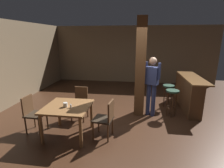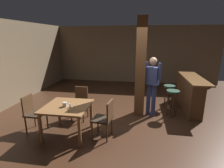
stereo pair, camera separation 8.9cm
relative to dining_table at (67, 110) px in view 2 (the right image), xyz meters
The scene contains 13 objects.
ground_plane 1.74m from the dining_table, 33.38° to the left, with size 10.80×10.80×0.00m, color #382114.
wall_back 5.62m from the dining_table, 75.88° to the left, with size 8.00×0.10×2.80m, color #756047.
pillar 2.30m from the dining_table, 40.98° to the left, with size 0.28×0.28×2.80m, color brown.
dining_table is the anchor object (origin of this frame).
chair_west 0.92m from the dining_table, behind, with size 0.43×0.43×0.89m.
chair_north 0.91m from the dining_table, 90.53° to the left, with size 0.44×0.44×0.89m.
chair_east 0.90m from the dining_table, ahead, with size 0.48×0.48×0.89m.
napkin_cup 0.18m from the dining_table, 107.02° to the right, with size 0.10×0.10×0.10m, color beige.
salt_shaker 0.22m from the dining_table, 39.18° to the right, with size 0.03×0.03×0.08m, color silver.
standing_person 2.44m from the dining_table, 35.03° to the left, with size 0.45×0.33×1.72m.
bar_counter 3.86m from the dining_table, 34.01° to the left, with size 0.56×1.96×1.02m.
bar_stool_near 2.94m from the dining_table, 28.87° to the left, with size 0.37×0.37×0.79m.
bar_stool_mid 3.31m from the dining_table, 38.93° to the left, with size 0.36×0.36×0.76m.
Camera 2 is at (0.26, -4.41, 2.25)m, focal length 28.00 mm.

